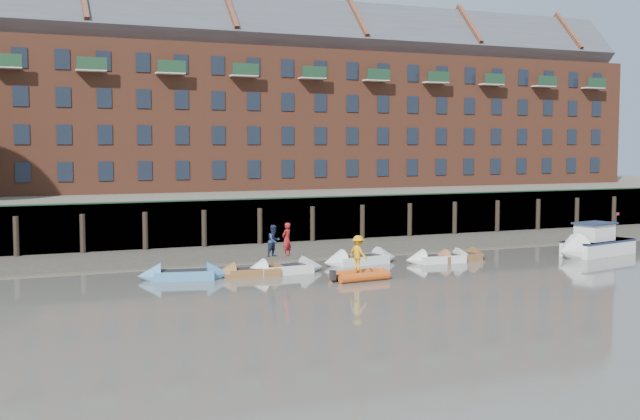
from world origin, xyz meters
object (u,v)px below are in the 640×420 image
rowboat_3 (284,269)px  rowboat_4 (361,260)px  rowboat_5 (440,259)px  motor_launch (588,245)px  rowboat_1 (184,275)px  rowboat_2 (254,272)px  person_rower_a (287,240)px  person_rib_crew (358,253)px  rowboat_6 (459,257)px  rib_tender (362,275)px  person_rower_b (274,241)px

rowboat_3 → rowboat_4: rowboat_4 is taller
rowboat_5 → motor_launch: 10.19m
rowboat_1 → rowboat_2: (3.71, -0.40, -0.03)m
person_rower_a → person_rib_crew: (2.62, -3.58, -0.43)m
rowboat_6 → rowboat_5: bearing=175.6°
motor_launch → person_rib_crew: (-17.36, -2.45, 0.74)m
person_rib_crew → rowboat_3: bearing=20.8°
rowboat_2 → rowboat_5: size_ratio=0.95×
rowboat_2 → rib_tender: size_ratio=1.34×
rowboat_6 → person_rib_crew: size_ratio=2.36×
rowboat_4 → person_rib_crew: person_rib_crew is taller
rowboat_4 → person_rower_b: person_rower_b is taller
rowboat_2 → person_rower_a: (1.98, 0.19, 1.63)m
rowboat_1 → rowboat_4: size_ratio=0.96×
rowboat_4 → person_rower_a: (-5.20, -1.43, 1.60)m
rowboat_4 → rowboat_5: rowboat_4 is taller
rowboat_4 → person_rib_crew: size_ratio=2.82×
rowboat_2 → rowboat_6: size_ratio=1.00×
rowboat_2 → person_rower_b: 2.08m
person_rower_a → rowboat_3: bearing=-15.2°
person_rower_b → rowboat_3: bearing=-50.2°
rowboat_2 → person_rib_crew: (4.60, -3.38, 1.21)m
rowboat_2 → rib_tender: (4.81, -3.37, 0.02)m
rib_tender → rowboat_6: bearing=18.3°
person_rower_a → rowboat_2: bearing=-28.0°
rowboat_4 → person_rower_a: 5.62m
rowboat_2 → rowboat_4: bearing=16.5°
rowboat_3 → rowboat_5: bearing=-2.5°
rowboat_4 → person_rib_crew: bearing=-124.4°
rib_tender → rowboat_1: bearing=150.5°
rowboat_2 → rib_tender: rowboat_2 is taller
person_rower_b → motor_launch: bearing=-29.7°
rowboat_3 → person_rower_b: person_rower_b is taller
rowboat_2 → rowboat_5: rowboat_5 is taller
person_rower_a → person_rower_b: (-0.68, 0.16, -0.05)m
rowboat_2 → motor_launch: (21.97, -0.94, 0.46)m
rowboat_4 → rib_tender: size_ratio=1.60×
person_rower_b → person_rib_crew: size_ratio=0.96×
motor_launch → person_rib_crew: 17.55m
rowboat_3 → rowboat_6: bearing=-2.4°
rowboat_6 → motor_launch: 8.84m
rowboat_6 → person_rib_crew: (-8.64, -3.76, 1.21)m
rowboat_5 → person_rib_crew: size_ratio=2.50×
rowboat_1 → person_rower_a: 5.91m
rowboat_5 → person_rower_a: size_ratio=2.45×
motor_launch → person_rib_crew: bearing=-5.3°
rowboat_6 → person_rower_a: 11.38m
rowboat_4 → rowboat_6: bearing=-18.7°
person_rower_a → person_rower_b: size_ratio=1.06×
rowboat_1 → motor_launch: size_ratio=0.73×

